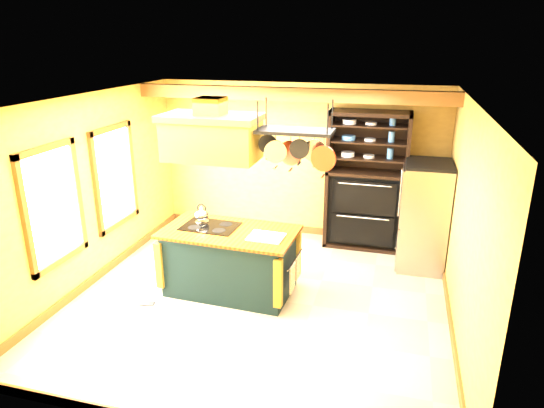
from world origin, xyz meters
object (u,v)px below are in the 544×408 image
at_px(pot_rack, 296,141).
at_px(hutch, 365,195).
at_px(kitchen_island, 230,260).
at_px(range_hood, 212,135).
at_px(refrigerator, 423,218).

distance_m(pot_rack, hutch, 2.62).
bearing_deg(kitchen_island, pot_rack, 2.74).
relative_size(range_hood, pot_rack, 1.24).
bearing_deg(pot_rack, hutch, 70.64).
height_order(kitchen_island, refrigerator, refrigerator).
relative_size(pot_rack, refrigerator, 0.63).
height_order(range_hood, pot_rack, same).
bearing_deg(hutch, refrigerator, -33.12).
height_order(kitchen_island, pot_rack, pot_rack).
distance_m(range_hood, pot_rack, 1.11).
bearing_deg(pot_rack, kitchen_island, 179.95).
distance_m(kitchen_island, pot_rack, 1.96).
bearing_deg(pot_rack, refrigerator, 42.39).
bearing_deg(refrigerator, pot_rack, -137.61).
bearing_deg(refrigerator, kitchen_island, -149.44).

